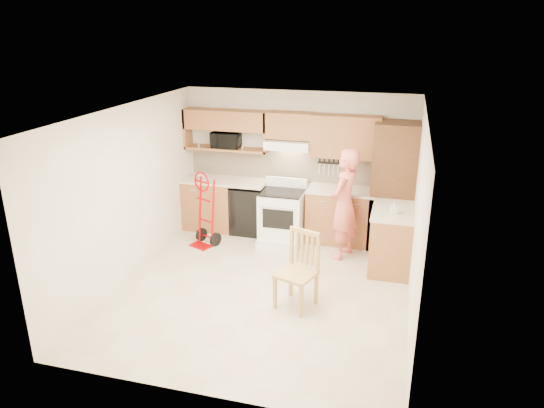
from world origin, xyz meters
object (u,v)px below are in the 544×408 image
at_px(microwave, 226,140).
at_px(dining_chair, 296,271).
at_px(range, 281,214).
at_px(person, 344,204).
at_px(hand_truck, 203,213).

distance_m(microwave, dining_chair, 3.22).
bearing_deg(range, person, -13.77).
relative_size(microwave, dining_chair, 0.49).
bearing_deg(hand_truck, range, 42.90).
xyz_separation_m(person, dining_chair, (-0.39, -1.69, -0.37)).
bearing_deg(person, hand_truck, -69.51).
bearing_deg(range, dining_chair, -70.71).
xyz_separation_m(microwave, person, (2.19, -0.74, -0.74)).
bearing_deg(microwave, hand_truck, -100.89).
distance_m(hand_truck, dining_chair, 2.45).
height_order(hand_truck, dining_chair, hand_truck).
xyz_separation_m(microwave, range, (1.12, -0.47, -1.10)).
distance_m(microwave, range, 1.64).
xyz_separation_m(microwave, dining_chair, (1.81, -2.42, -1.12)).
bearing_deg(range, microwave, 157.16).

